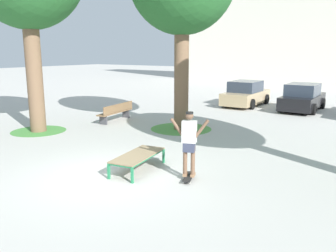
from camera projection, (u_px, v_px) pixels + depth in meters
name	position (u px, v px, depth m)	size (l,w,h in m)	color
ground_plane	(107.00, 176.00, 9.37)	(120.00, 120.00, 0.00)	#B7B5AD
building_facade	(335.00, 4.00, 34.32)	(32.85, 4.00, 15.50)	silver
skate_box	(138.00, 156.00, 9.76)	(1.05, 2.00, 0.46)	#237A4C
skateboard	(189.00, 177.00, 9.10)	(0.46, 0.82, 0.09)	black
skater	(189.00, 140.00, 8.90)	(0.96, 0.42, 1.69)	brown
grass_patch_near_left	(39.00, 131.00, 14.68)	(2.22, 2.22, 0.01)	#47893D
grass_patch_mid_back	(181.00, 129.00, 15.10)	(2.61, 2.61, 0.01)	#519342
car_tan	(246.00, 94.00, 21.50)	(1.97, 4.23, 1.50)	tan
car_black	(303.00, 98.00, 19.73)	(1.95, 4.22, 1.50)	black
park_bench	(116.00, 112.00, 16.72)	(0.78, 2.44, 0.83)	brown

